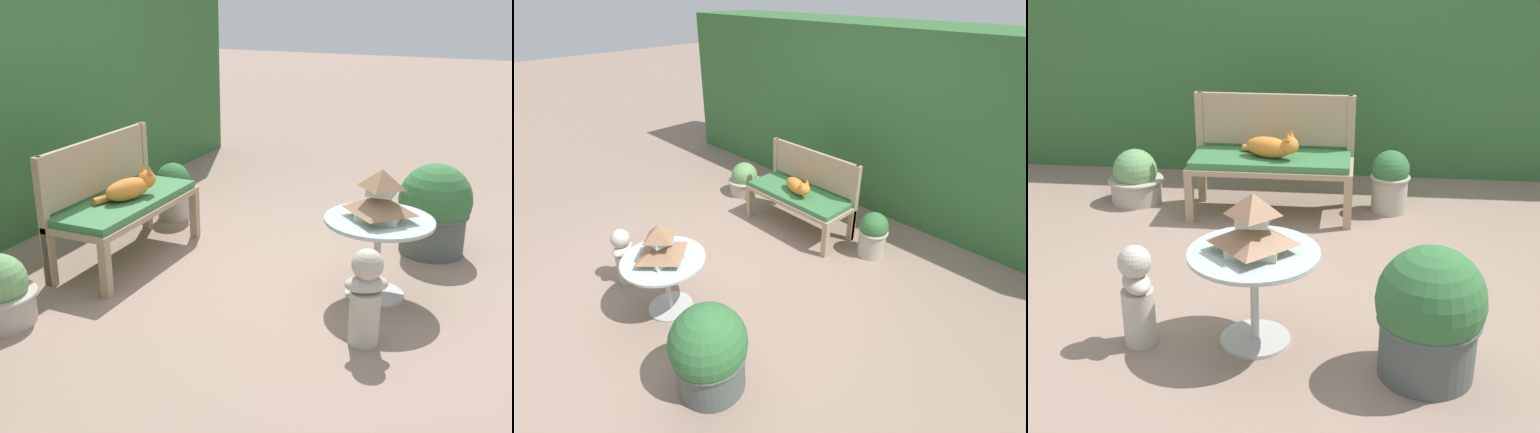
{
  "view_description": "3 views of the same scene",
  "coord_description": "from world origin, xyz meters",
  "views": [
    {
      "loc": [
        -3.72,
        -1.44,
        1.87
      ],
      "look_at": [
        0.01,
        0.21,
        0.4
      ],
      "focal_mm": 45.0,
      "sensor_mm": 36.0,
      "label": 1
    },
    {
      "loc": [
        2.46,
        -1.84,
        2.44
      ],
      "look_at": [
        0.15,
        0.4,
        0.57
      ],
      "focal_mm": 28.0,
      "sensor_mm": 36.0,
      "label": 2
    },
    {
      "loc": [
        0.48,
        -3.85,
        2.06
      ],
      "look_at": [
        0.04,
        0.19,
        0.38
      ],
      "focal_mm": 50.0,
      "sensor_mm": 36.0,
      "label": 3
    }
  ],
  "objects": [
    {
      "name": "potted_plant_patio_mid",
      "position": [
        0.74,
        1.29,
        0.25
      ],
      "size": [
        0.3,
        0.3,
        0.48
      ],
      "color": "#ADA393",
      "rests_on": "ground"
    },
    {
      "name": "bench_backrest",
      "position": [
        -0.15,
        1.37,
        0.62
      ],
      "size": [
        1.22,
        0.06,
        0.87
      ],
      "color": "tan",
      "rests_on": "ground"
    },
    {
      "name": "garden_bust",
      "position": [
        -0.62,
        -0.72,
        0.29
      ],
      "size": [
        0.24,
        0.28,
        0.56
      ],
      "rotation": [
        0.0,
        0.0,
        -1.03
      ],
      "color": "#B7B2A3",
      "rests_on": "ground"
    },
    {
      "name": "patio_table",
      "position": [
        -0.02,
        -0.64,
        0.41
      ],
      "size": [
        0.68,
        0.68,
        0.52
      ],
      "color": "#B7B7B2",
      "rests_on": "ground"
    },
    {
      "name": "potted_plant_bench_left",
      "position": [
        0.85,
        -0.85,
        0.33
      ],
      "size": [
        0.53,
        0.53,
        0.68
      ],
      "color": "#4C5651",
      "rests_on": "ground"
    },
    {
      "name": "foliage_hedge_back",
      "position": [
        0.0,
        2.64,
        1.04
      ],
      "size": [
        6.4,
        1.1,
        2.07
      ],
      "primitive_type": "cube",
      "color": "#336633",
      "rests_on": "ground"
    },
    {
      "name": "pagoda_birdhouse",
      "position": [
        -0.02,
        -0.64,
        0.66
      ],
      "size": [
        0.35,
        0.35,
        0.32
      ],
      "color": "#B2BCA8",
      "rests_on": "patio_table"
    },
    {
      "name": "garden_bench",
      "position": [
        -0.15,
        1.14,
        0.39
      ],
      "size": [
        1.22,
        0.5,
        0.46
      ],
      "color": "tan",
      "rests_on": "ground"
    },
    {
      "name": "ground",
      "position": [
        0.0,
        0.0,
        0.0
      ],
      "size": [
        30.0,
        30.0,
        0.0
      ],
      "primitive_type": "plane",
      "color": "gray"
    },
    {
      "name": "potted_plant_table_far",
      "position": [
        -1.25,
        1.29,
        0.19
      ],
      "size": [
        0.43,
        0.43,
        0.43
      ],
      "color": "#ADA393",
      "rests_on": "ground"
    },
    {
      "name": "cat",
      "position": [
        -0.14,
        1.1,
        0.54
      ],
      "size": [
        0.44,
        0.29,
        0.22
      ],
      "rotation": [
        0.0,
        0.0,
        -0.32
      ],
      "color": "orange",
      "rests_on": "garden_bench"
    }
  ]
}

